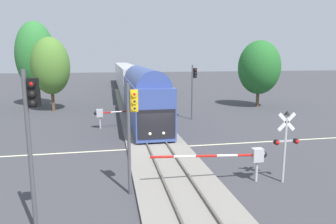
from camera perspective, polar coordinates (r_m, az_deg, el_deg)
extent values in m
plane|color=#3D3D42|center=(22.18, -2.01, -6.71)|extent=(220.00, 220.00, 0.00)
cube|color=beige|center=(22.18, -2.01, -6.70)|extent=(44.00, 0.20, 0.01)
cube|color=gray|center=(22.15, -2.01, -6.49)|extent=(4.40, 80.00, 0.18)
cube|color=#56514C|center=(22.01, -3.87, -6.18)|extent=(0.10, 80.00, 0.14)
cube|color=#56514C|center=(22.23, -0.18, -6.00)|extent=(0.10, 80.00, 0.14)
cube|color=#384C93|center=(29.93, -4.57, 2.17)|extent=(3.00, 16.43, 3.90)
cube|color=black|center=(22.00, -2.14, -2.32)|extent=(2.76, 0.08, 2.15)
cylinder|color=#384C93|center=(29.73, -4.63, 5.66)|extent=(2.76, 14.79, 2.76)
sphere|color=#F4F2CC|center=(22.08, -3.41, -4.10)|extent=(0.24, 0.24, 0.24)
sphere|color=#F4F2CC|center=(22.23, -0.85, -3.99)|extent=(0.24, 0.24, 0.24)
cube|color=silver|center=(49.86, -7.19, 5.77)|extent=(3.00, 22.06, 4.60)
cube|color=black|center=(49.96, -5.46, 6.16)|extent=(0.04, 19.86, 0.90)
cube|color=gold|center=(50.09, -5.42, 4.50)|extent=(0.04, 20.30, 0.36)
cube|color=silver|center=(72.74, -8.42, 7.14)|extent=(3.00, 22.06, 4.60)
cube|color=black|center=(72.81, -7.23, 7.41)|extent=(0.04, 19.86, 0.90)
cube|color=gold|center=(72.90, -7.20, 6.27)|extent=(0.04, 20.30, 0.36)
cylinder|color=#B7B7BC|center=(16.98, 16.19, -10.59)|extent=(0.14, 0.14, 1.10)
cube|color=#B7B7BC|center=(16.69, 16.35, -7.70)|extent=(0.56, 0.40, 0.70)
sphere|color=black|center=(16.85, 17.42, -7.58)|extent=(0.36, 0.36, 0.36)
cylinder|color=red|center=(16.44, 14.61, -7.80)|extent=(1.12, 0.12, 0.17)
cylinder|color=white|center=(15.99, 10.97, -7.99)|extent=(1.12, 0.12, 0.17)
cylinder|color=red|center=(15.61, 7.14, -8.16)|extent=(1.12, 0.12, 0.17)
cylinder|color=white|center=(15.29, 3.13, -8.29)|extent=(1.12, 0.12, 0.17)
cylinder|color=red|center=(15.06, -1.03, -8.39)|extent=(1.12, 0.12, 0.17)
sphere|color=red|center=(14.97, -3.16, -8.42)|extent=(0.14, 0.14, 0.14)
cylinder|color=#B2B2B7|center=(16.93, 20.95, -6.50)|extent=(0.14, 0.14, 3.58)
cube|color=white|center=(16.57, 21.31, -1.74)|extent=(0.98, 0.05, 0.98)
cube|color=white|center=(16.57, 21.31, -1.74)|extent=(0.98, 0.05, 0.98)
cube|color=#B2B2B7|center=(16.82, 21.04, -5.10)|extent=(1.10, 0.08, 0.08)
cylinder|color=black|center=(16.46, 19.59, -5.33)|extent=(0.26, 0.18, 0.26)
cylinder|color=black|center=(17.03, 22.80, -5.03)|extent=(0.26, 0.18, 0.26)
sphere|color=red|center=(16.37, 19.77, -5.42)|extent=(0.20, 0.20, 0.20)
sphere|color=red|center=(16.95, 22.99, -5.11)|extent=(0.20, 0.20, 0.20)
cone|color=black|center=(16.51, 21.37, -0.13)|extent=(0.28, 0.28, 0.22)
cylinder|color=#B7B7BC|center=(28.50, -12.57, -1.97)|extent=(0.14, 0.14, 1.10)
cube|color=#B7B7BC|center=(28.33, -12.64, -0.19)|extent=(0.56, 0.40, 0.70)
sphere|color=black|center=(28.34, -13.35, -0.22)|extent=(0.36, 0.36, 0.36)
cylinder|color=red|center=(28.31, -11.62, -0.12)|extent=(1.01, 0.12, 0.16)
cylinder|color=white|center=(28.31, -9.59, 0.03)|extent=(1.01, 0.12, 0.16)
cylinder|color=red|center=(28.34, -7.56, 0.17)|extent=(1.01, 0.12, 0.16)
cylinder|color=white|center=(28.41, -5.54, 0.32)|extent=(1.01, 0.12, 0.16)
cylinder|color=red|center=(28.51, -3.52, 0.46)|extent=(1.01, 0.12, 0.16)
sphere|color=red|center=(28.58, -2.52, 0.53)|extent=(0.14, 0.14, 0.14)
cylinder|color=#4C4C51|center=(12.01, -24.38, -7.36)|extent=(0.16, 0.16, 6.07)
cube|color=black|center=(11.50, -23.84, 3.34)|extent=(0.34, 0.26, 1.00)
sphere|color=red|center=(11.33, -24.13, 4.85)|extent=(0.20, 0.20, 0.20)
cylinder|color=black|center=(11.30, -24.16, 4.84)|extent=(0.24, 0.10, 0.24)
sphere|color=#262626|center=(11.36, -24.01, 3.25)|extent=(0.20, 0.20, 0.20)
cylinder|color=black|center=(11.33, -24.04, 3.23)|extent=(0.24, 0.10, 0.24)
sphere|color=#262626|center=(11.39, -23.89, 1.65)|extent=(0.20, 0.20, 0.20)
cylinder|color=black|center=(11.37, -23.92, 1.63)|extent=(0.24, 0.10, 0.24)
cylinder|color=#4C4C51|center=(31.70, 4.54, 3.63)|extent=(0.16, 0.16, 5.64)
cube|color=black|center=(31.61, 5.08, 7.28)|extent=(0.34, 0.26, 1.00)
sphere|color=red|center=(31.45, 5.17, 7.85)|extent=(0.20, 0.20, 0.20)
cylinder|color=black|center=(31.42, 5.18, 7.85)|extent=(0.24, 0.10, 0.24)
sphere|color=#262626|center=(31.47, 5.16, 7.27)|extent=(0.20, 0.20, 0.20)
cylinder|color=black|center=(31.44, 5.18, 7.26)|extent=(0.24, 0.10, 0.24)
sphere|color=#262626|center=(31.48, 5.15, 6.68)|extent=(0.20, 0.20, 0.20)
cylinder|color=black|center=(31.46, 5.17, 6.68)|extent=(0.24, 0.10, 0.24)
cylinder|color=#4C4C51|center=(14.34, -7.33, -5.28)|extent=(0.16, 0.16, 5.31)
cube|color=gold|center=(13.98, -6.36, 2.11)|extent=(0.34, 0.26, 1.00)
sphere|color=red|center=(13.79, -6.33, 3.33)|extent=(0.20, 0.20, 0.20)
cylinder|color=gold|center=(13.76, -6.32, 3.32)|extent=(0.24, 0.10, 0.24)
sphere|color=#262626|center=(13.83, -6.31, 2.02)|extent=(0.20, 0.20, 0.20)
cylinder|color=gold|center=(13.80, -6.30, 2.00)|extent=(0.24, 0.10, 0.24)
sphere|color=#262626|center=(13.88, -6.28, 0.71)|extent=(0.20, 0.20, 0.20)
cylinder|color=gold|center=(13.85, -6.27, 0.69)|extent=(0.24, 0.10, 0.24)
cylinder|color=brown|center=(44.49, -23.03, 3.18)|extent=(0.48, 0.48, 3.22)
ellipsoid|color=#2D7533|center=(44.22, -23.49, 9.57)|extent=(5.06, 5.06, 8.94)
cylinder|color=brown|center=(41.81, 16.40, 2.71)|extent=(0.40, 0.40, 2.54)
ellipsoid|color=#236628|center=(41.50, 16.68, 7.99)|extent=(5.39, 5.39, 6.90)
cylinder|color=brown|center=(39.38, -20.72, 2.27)|extent=(0.37, 0.37, 2.88)
ellipsoid|color=#4C7A2D|center=(39.07, -21.09, 8.04)|extent=(4.43, 4.43, 6.74)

